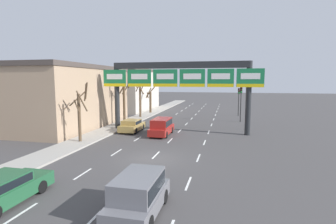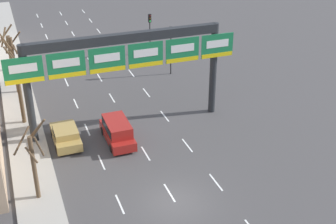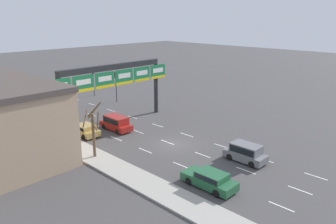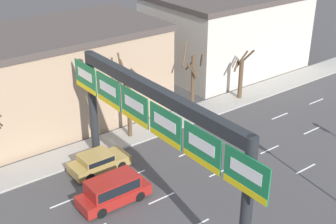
{
  "view_description": "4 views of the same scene",
  "coord_description": "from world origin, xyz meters",
  "px_view_note": "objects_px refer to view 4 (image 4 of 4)",
  "views": [
    {
      "loc": [
        5.39,
        -18.03,
        5.76
      ],
      "look_at": [
        -0.47,
        7.17,
        2.63
      ],
      "focal_mm": 28.0,
      "sensor_mm": 36.0,
      "label": 1
    },
    {
      "loc": [
        -8.52,
        -21.74,
        18.49
      ],
      "look_at": [
        1.58,
        5.53,
        3.38
      ],
      "focal_mm": 50.0,
      "sensor_mm": 36.0,
      "label": 2
    },
    {
      "loc": [
        -24.34,
        -22.79,
        13.53
      ],
      "look_at": [
        2.22,
        3.07,
        2.63
      ],
      "focal_mm": 35.0,
      "sensor_mm": 36.0,
      "label": 3
    },
    {
      "loc": [
        19.38,
        -3.23,
        17.54
      ],
      "look_at": [
        -2.48,
        13.39,
        4.37
      ],
      "focal_mm": 50.0,
      "sensor_mm": 36.0,
      "label": 4
    }
  ],
  "objects_px": {
    "car_gold": "(98,161)",
    "tree_bare_third": "(193,81)",
    "suv_red": "(113,189)",
    "tree_bare_closest": "(241,75)",
    "sign_gantry": "(153,117)",
    "tree_bare_furthest": "(129,97)"
  },
  "relations": [
    {
      "from": "car_gold",
      "to": "tree_bare_furthest",
      "type": "bearing_deg",
      "value": 121.78
    },
    {
      "from": "tree_bare_third",
      "to": "tree_bare_furthest",
      "type": "distance_m",
      "value": 6.24
    },
    {
      "from": "tree_bare_closest",
      "to": "tree_bare_furthest",
      "type": "bearing_deg",
      "value": -89.23
    },
    {
      "from": "tree_bare_furthest",
      "to": "tree_bare_closest",
      "type": "bearing_deg",
      "value": 90.77
    },
    {
      "from": "car_gold",
      "to": "tree_bare_closest",
      "type": "height_order",
      "value": "tree_bare_closest"
    },
    {
      "from": "car_gold",
      "to": "tree_bare_third",
      "type": "xyz_separation_m",
      "value": [
        -2.68,
        10.58,
        2.52
      ]
    },
    {
      "from": "suv_red",
      "to": "tree_bare_closest",
      "type": "xyz_separation_m",
      "value": [
        -6.59,
        17.49,
        1.37
      ]
    },
    {
      "from": "sign_gantry",
      "to": "tree_bare_furthest",
      "type": "relative_size",
      "value": 2.65
    },
    {
      "from": "suv_red",
      "to": "tree_bare_closest",
      "type": "height_order",
      "value": "tree_bare_closest"
    },
    {
      "from": "car_gold",
      "to": "suv_red",
      "type": "bearing_deg",
      "value": -15.79
    },
    {
      "from": "car_gold",
      "to": "tree_bare_third",
      "type": "relative_size",
      "value": 0.66
    },
    {
      "from": "tree_bare_third",
      "to": "sign_gantry",
      "type": "bearing_deg",
      "value": -50.6
    },
    {
      "from": "suv_red",
      "to": "tree_bare_third",
      "type": "relative_size",
      "value": 0.74
    },
    {
      "from": "car_gold",
      "to": "sign_gantry",
      "type": "bearing_deg",
      "value": 10.85
    },
    {
      "from": "suv_red",
      "to": "car_gold",
      "type": "xyz_separation_m",
      "value": [
        -3.73,
        1.06,
        -0.25
      ]
    },
    {
      "from": "suv_red",
      "to": "tree_bare_furthest",
      "type": "height_order",
      "value": "tree_bare_furthest"
    },
    {
      "from": "tree_bare_third",
      "to": "tree_bare_furthest",
      "type": "relative_size",
      "value": 0.92
    },
    {
      "from": "car_gold",
      "to": "tree_bare_third",
      "type": "distance_m",
      "value": 11.2
    },
    {
      "from": "suv_red",
      "to": "tree_bare_third",
      "type": "bearing_deg",
      "value": 118.87
    },
    {
      "from": "car_gold",
      "to": "tree_bare_closest",
      "type": "relative_size",
      "value": 0.89
    },
    {
      "from": "tree_bare_third",
      "to": "suv_red",
      "type": "bearing_deg",
      "value": -61.13
    },
    {
      "from": "suv_red",
      "to": "car_gold",
      "type": "height_order",
      "value": "suv_red"
    }
  ]
}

